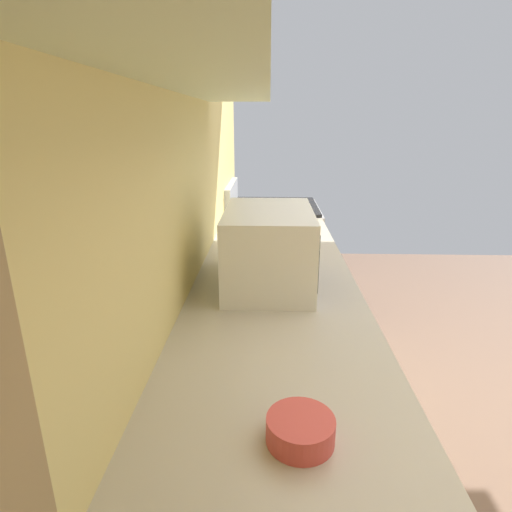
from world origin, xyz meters
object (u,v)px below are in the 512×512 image
object	(u,v)px
oven_range	(273,262)
microwave	(269,248)
kettle	(280,216)
bowl	(300,428)

from	to	relation	value
oven_range	microwave	world-z (taller)	microwave
oven_range	kettle	xyz separation A→B (m)	(-0.59, -0.03, 0.50)
bowl	kettle	distance (m)	1.77
oven_range	kettle	distance (m)	0.77
oven_range	microwave	bearing A→B (deg)	178.73
oven_range	kettle	size ratio (longest dim) A/B	6.62
oven_range	bowl	xyz separation A→B (m)	(-2.36, -0.03, 0.46)
microwave	bowl	bearing A→B (deg)	-175.52
microwave	kettle	distance (m)	0.93
oven_range	microwave	size ratio (longest dim) A/B	2.12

